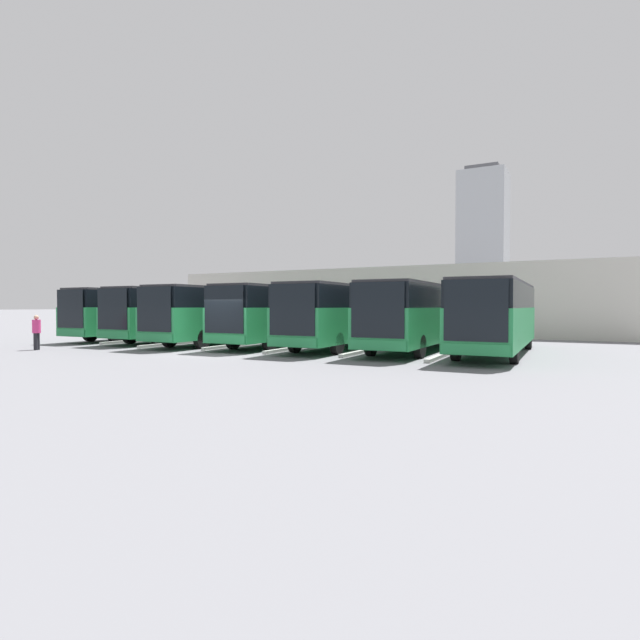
{
  "coord_description": "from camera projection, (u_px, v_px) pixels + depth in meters",
  "views": [
    {
      "loc": [
        -14.88,
        17.72,
        2.2
      ],
      "look_at": [
        -2.28,
        -5.73,
        1.45
      ],
      "focal_mm": 28.0,
      "sensor_mm": 36.0,
      "label": 1
    }
  ],
  "objects": [
    {
      "name": "ground_plane",
      "position": [
        217.0,
        354.0,
        22.71
      ],
      "size": [
        600.0,
        600.0,
        0.0
      ],
      "primitive_type": "plane",
      "color": "slate"
    },
    {
      "name": "bus_0",
      "position": [
        497.0,
        314.0,
        22.54
      ],
      "size": [
        2.81,
        11.57,
        3.26
      ],
      "rotation": [
        0.0,
        0.0,
        0.03
      ],
      "color": "#238447",
      "rests_on": "ground_plane"
    },
    {
      "name": "curb_divider_0",
      "position": [
        446.0,
        354.0,
        21.98
      ],
      "size": [
        0.42,
        6.49,
        0.15
      ],
      "primitive_type": "cube",
      "rotation": [
        0.0,
        0.0,
        0.03
      ],
      "color": "#B2B2AD",
      "rests_on": "ground_plane"
    },
    {
      "name": "bus_1",
      "position": [
        417.0,
        314.0,
        24.51
      ],
      "size": [
        2.81,
        11.57,
        3.26
      ],
      "rotation": [
        0.0,
        0.0,
        0.03
      ],
      "color": "#238447",
      "rests_on": "ground_plane"
    },
    {
      "name": "curb_divider_1",
      "position": [
        369.0,
        350.0,
        23.95
      ],
      "size": [
        0.42,
        6.49,
        0.15
      ],
      "primitive_type": "cube",
      "rotation": [
        0.0,
        0.0,
        0.03
      ],
      "color": "#B2B2AD",
      "rests_on": "ground_plane"
    },
    {
      "name": "bus_2",
      "position": [
        346.0,
        313.0,
        26.08
      ],
      "size": [
        2.81,
        11.57,
        3.26
      ],
      "rotation": [
        0.0,
        0.0,
        0.03
      ],
      "color": "#238447",
      "rests_on": "ground_plane"
    },
    {
      "name": "curb_divider_2",
      "position": [
        299.0,
        347.0,
        25.52
      ],
      "size": [
        0.42,
        6.49,
        0.15
      ],
      "primitive_type": "cube",
      "rotation": [
        0.0,
        0.0,
        0.03
      ],
      "color": "#B2B2AD",
      "rests_on": "ground_plane"
    },
    {
      "name": "bus_3",
      "position": [
        287.0,
        313.0,
        27.99
      ],
      "size": [
        2.81,
        11.57,
        3.26
      ],
      "rotation": [
        0.0,
        0.0,
        0.03
      ],
      "color": "#238447",
      "rests_on": "ground_plane"
    },
    {
      "name": "curb_divider_3",
      "position": [
        242.0,
        345.0,
        27.43
      ],
      "size": [
        0.42,
        6.49,
        0.15
      ],
      "primitive_type": "cube",
      "rotation": [
        0.0,
        0.0,
        0.03
      ],
      "color": "#B2B2AD",
      "rests_on": "ground_plane"
    },
    {
      "name": "bus_4",
      "position": [
        227.0,
        312.0,
        29.19
      ],
      "size": [
        2.81,
        11.57,
        3.26
      ],
      "rotation": [
        0.0,
        0.0,
        0.03
      ],
      "color": "#238447",
      "rests_on": "ground_plane"
    },
    {
      "name": "curb_divider_4",
      "position": [
        182.0,
        343.0,
        28.63
      ],
      "size": [
        0.42,
        6.49,
        0.15
      ],
      "primitive_type": "cube",
      "rotation": [
        0.0,
        0.0,
        0.03
      ],
      "color": "#B2B2AD",
      "rests_on": "ground_plane"
    },
    {
      "name": "bus_5",
      "position": [
        186.0,
        312.0,
        31.55
      ],
      "size": [
        2.81,
        11.57,
        3.26
      ],
      "rotation": [
        0.0,
        0.0,
        0.03
      ],
      "color": "#238447",
      "rests_on": "ground_plane"
    },
    {
      "name": "curb_divider_5",
      "position": [
        145.0,
        340.0,
        30.99
      ],
      "size": [
        0.42,
        6.49,
        0.15
      ],
      "primitive_type": "cube",
      "rotation": [
        0.0,
        0.0,
        0.03
      ],
      "color": "#B2B2AD",
      "rests_on": "ground_plane"
    },
    {
      "name": "bus_6",
      "position": [
        146.0,
        312.0,
        33.49
      ],
      "size": [
        2.81,
        11.57,
        3.26
      ],
      "rotation": [
        0.0,
        0.0,
        0.03
      ],
      "color": "#238447",
      "rests_on": "ground_plane"
    },
    {
      "name": "pedestrian",
      "position": [
        37.0,
        331.0,
        24.89
      ],
      "size": [
        0.54,
        0.54,
        1.75
      ],
      "rotation": [
        0.0,
        0.0,
        2.17
      ],
      "color": "black",
      "rests_on": "ground_plane"
    },
    {
      "name": "station_building",
      "position": [
        396.0,
        301.0,
        43.8
      ],
      "size": [
        36.61,
        15.36,
        5.18
      ],
      "color": "beige",
      "rests_on": "ground_plane"
    },
    {
      "name": "office_tower",
      "position": [
        483.0,
        241.0,
        242.26
      ],
      "size": [
        21.9,
        21.9,
        69.2
      ],
      "color": "#ADB2B7",
      "rests_on": "ground_plane"
    }
  ]
}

